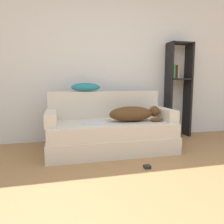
# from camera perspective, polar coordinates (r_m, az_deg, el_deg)

# --- Properties ---
(ground_plane) EXTENTS (20.00, 20.00, 0.00)m
(ground_plane) POSITION_cam_1_polar(r_m,az_deg,el_deg) (1.86, 19.98, -24.72)
(ground_plane) COLOR #9E7042
(wall_back) EXTENTS (7.67, 0.06, 2.70)m
(wall_back) POSITION_cam_1_polar(r_m,az_deg,el_deg) (3.90, -0.28, 13.02)
(wall_back) COLOR silver
(wall_back) RESTS_ON ground_plane
(couch) EXTENTS (1.80, 0.89, 0.43)m
(couch) POSITION_cam_1_polar(r_m,az_deg,el_deg) (3.20, -0.41, -6.33)
(couch) COLOR beige
(couch) RESTS_ON ground_plane
(couch_backrest) EXTENTS (1.76, 0.15, 0.42)m
(couch_backrest) POSITION_cam_1_polar(r_m,az_deg,el_deg) (3.49, -1.85, 1.97)
(couch_backrest) COLOR beige
(couch_backrest) RESTS_ON couch
(couch_arm_left) EXTENTS (0.15, 0.70, 0.17)m
(couch_arm_left) POSITION_cam_1_polar(r_m,az_deg,el_deg) (3.05, -15.65, -1.48)
(couch_arm_left) COLOR beige
(couch_arm_left) RESTS_ON couch
(couch_arm_right) EXTENTS (0.15, 0.70, 0.17)m
(couch_arm_right) POSITION_cam_1_polar(r_m,az_deg,el_deg) (3.42, 13.17, -0.43)
(couch_arm_right) COLOR beige
(couch_arm_right) RESTS_ON couch
(dog) EXTENTS (0.76, 0.30, 0.23)m
(dog) POSITION_cam_1_polar(r_m,az_deg,el_deg) (3.17, 5.70, -0.46)
(dog) COLOR #513319
(dog) RESTS_ON couch
(laptop) EXTENTS (0.35, 0.27, 0.02)m
(laptop) POSITION_cam_1_polar(r_m,az_deg,el_deg) (3.02, -4.70, -2.78)
(laptop) COLOR silver
(laptop) RESTS_ON couch
(throw_pillow) EXTENTS (0.45, 0.20, 0.13)m
(throw_pillow) POSITION_cam_1_polar(r_m,az_deg,el_deg) (3.40, -6.88, 6.44)
(throw_pillow) COLOR teal
(throw_pillow) RESTS_ON couch_backrest
(bookshelf) EXTENTS (0.43, 0.26, 1.69)m
(bookshelf) POSITION_cam_1_polar(r_m,az_deg,el_deg) (4.18, 16.87, 6.83)
(bookshelf) COLOR black
(bookshelf) RESTS_ON ground_plane
(power_adapter) EXTENTS (0.07, 0.07, 0.04)m
(power_adapter) POSITION_cam_1_polar(r_m,az_deg,el_deg) (2.64, 9.18, -13.96)
(power_adapter) COLOR black
(power_adapter) RESTS_ON ground_plane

